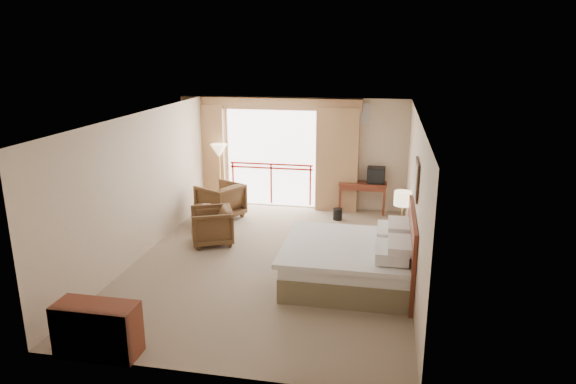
% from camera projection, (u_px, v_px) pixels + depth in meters
% --- Properties ---
extents(floor, '(7.00, 7.00, 0.00)m').
position_uv_depth(floor, '(272.00, 261.00, 9.58)').
color(floor, '#82705B').
rests_on(floor, ground).
extents(ceiling, '(7.00, 7.00, 0.00)m').
position_uv_depth(ceiling, '(271.00, 116.00, 8.84)').
color(ceiling, white).
rests_on(ceiling, wall_back).
extents(wall_back, '(5.00, 0.00, 5.00)m').
position_uv_depth(wall_back, '(303.00, 153.00, 12.51)').
color(wall_back, beige).
rests_on(wall_back, ground).
extents(wall_front, '(5.00, 0.00, 5.00)m').
position_uv_depth(wall_front, '(205.00, 273.00, 5.90)').
color(wall_front, beige).
rests_on(wall_front, ground).
extents(wall_left, '(0.00, 7.00, 7.00)m').
position_uv_depth(wall_left, '(142.00, 185.00, 9.66)').
color(wall_left, beige).
rests_on(wall_left, ground).
extents(wall_right, '(0.00, 7.00, 7.00)m').
position_uv_depth(wall_right, '(415.00, 199.00, 8.75)').
color(wall_right, beige).
rests_on(wall_right, ground).
extents(balcony_door, '(2.40, 0.00, 2.40)m').
position_uv_depth(balcony_door, '(271.00, 158.00, 12.68)').
color(balcony_door, white).
rests_on(balcony_door, wall_back).
extents(balcony_railing, '(2.09, 0.03, 1.02)m').
position_uv_depth(balcony_railing, '(271.00, 173.00, 12.77)').
color(balcony_railing, '#AB1C0E').
rests_on(balcony_railing, wall_back).
extents(curtain_left, '(1.00, 0.26, 2.50)m').
position_uv_depth(curtain_left, '(206.00, 155.00, 12.84)').
color(curtain_left, '#966C49').
rests_on(curtain_left, wall_back).
extents(curtain_right, '(1.00, 0.26, 2.50)m').
position_uv_depth(curtain_right, '(337.00, 160.00, 12.24)').
color(curtain_right, '#966C49').
rests_on(curtain_right, wall_back).
extents(valance, '(4.40, 0.22, 0.28)m').
position_uv_depth(valance, '(270.00, 103.00, 12.22)').
color(valance, '#966C49').
rests_on(valance, wall_back).
extents(hvac_vent, '(0.50, 0.04, 0.50)m').
position_uv_depth(hvac_vent, '(358.00, 114.00, 11.97)').
color(hvac_vent, silver).
rests_on(hvac_vent, wall_back).
extents(bed, '(2.13, 2.06, 0.97)m').
position_uv_depth(bed, '(351.00, 261.00, 8.63)').
color(bed, brown).
rests_on(bed, floor).
extents(headboard, '(0.06, 2.10, 1.30)m').
position_uv_depth(headboard, '(411.00, 250.00, 8.38)').
color(headboard, '#592116').
rests_on(headboard, wall_right).
extents(framed_art, '(0.04, 0.72, 0.60)m').
position_uv_depth(framed_art, '(417.00, 179.00, 8.05)').
color(framed_art, black).
rests_on(framed_art, wall_right).
extents(nightstand, '(0.43, 0.51, 0.60)m').
position_uv_depth(nightstand, '(400.00, 237.00, 9.96)').
color(nightstand, '#592116').
rests_on(nightstand, floor).
extents(table_lamp, '(0.33, 0.33, 0.58)m').
position_uv_depth(table_lamp, '(403.00, 199.00, 9.80)').
color(table_lamp, tan).
rests_on(table_lamp, nightstand).
extents(phone, '(0.19, 0.16, 0.07)m').
position_uv_depth(phone, '(399.00, 223.00, 9.74)').
color(phone, black).
rests_on(phone, nightstand).
extents(desk, '(1.13, 0.55, 0.74)m').
position_uv_depth(desk, '(363.00, 188.00, 12.35)').
color(desk, '#592116').
rests_on(desk, floor).
extents(tv, '(0.42, 0.33, 0.38)m').
position_uv_depth(tv, '(376.00, 175.00, 12.15)').
color(tv, black).
rests_on(tv, desk).
extents(coffee_maker, '(0.14, 0.14, 0.29)m').
position_uv_depth(coffee_maker, '(349.00, 176.00, 12.29)').
color(coffee_maker, black).
rests_on(coffee_maker, desk).
extents(cup, '(0.09, 0.09, 0.10)m').
position_uv_depth(cup, '(355.00, 180.00, 12.24)').
color(cup, white).
rests_on(cup, desk).
extents(wastebasket, '(0.27, 0.27, 0.27)m').
position_uv_depth(wastebasket, '(338.00, 214.00, 11.83)').
color(wastebasket, black).
rests_on(wastebasket, floor).
extents(armchair_far, '(1.20, 1.19, 0.82)m').
position_uv_depth(armchair_far, '(221.00, 218.00, 12.00)').
color(armchair_far, '#442D1A').
rests_on(armchair_far, floor).
extents(armchair_near, '(1.06, 1.05, 0.74)m').
position_uv_depth(armchair_near, '(212.00, 243.00, 10.45)').
color(armchair_near, '#442D1A').
rests_on(armchair_near, floor).
extents(side_table, '(0.47, 0.47, 0.51)m').
position_uv_depth(side_table, '(202.00, 214.00, 11.18)').
color(side_table, black).
rests_on(side_table, floor).
extents(book, '(0.23, 0.28, 0.02)m').
position_uv_depth(book, '(202.00, 206.00, 11.13)').
color(book, white).
rests_on(book, side_table).
extents(floor_lamp, '(0.40, 0.40, 1.58)m').
position_uv_depth(floor_lamp, '(219.00, 153.00, 12.45)').
color(floor_lamp, tan).
rests_on(floor_lamp, floor).
extents(dresser, '(1.07, 0.45, 0.71)m').
position_uv_depth(dresser, '(97.00, 330.00, 6.59)').
color(dresser, '#592116').
rests_on(dresser, floor).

